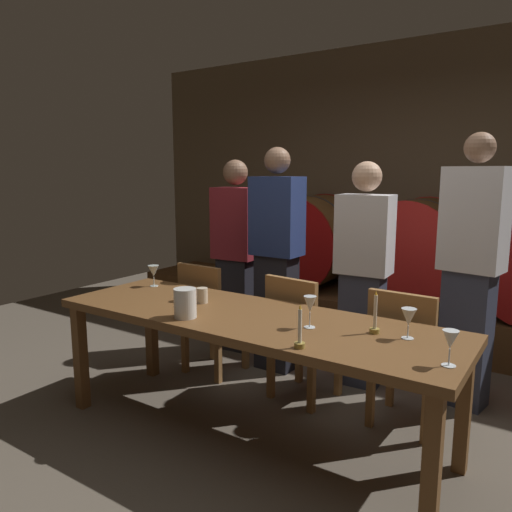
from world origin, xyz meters
TOP-DOWN VIEW (x-y plane):
  - ground_plane at (0.00, 0.00)m, footprint 8.76×8.76m
  - back_wall at (0.00, 2.72)m, footprint 6.74×0.24m
  - barrel_shelf at (0.00, 2.17)m, footprint 6.06×0.90m
  - wine_barrel_left at (-1.09, 2.17)m, footprint 0.96×0.82m
  - wine_barrel_center at (0.03, 2.17)m, footprint 0.96×0.82m
  - dining_table at (-0.28, -0.12)m, footprint 2.43×0.77m
  - chair_left at (-1.06, 0.47)m, footprint 0.41×0.41m
  - chair_center at (-0.26, 0.45)m, footprint 0.44×0.44m
  - chair_right at (0.46, 0.47)m, footprint 0.42×0.42m
  - guest_far_left at (-1.21, 1.04)m, footprint 0.39×0.26m
  - guest_center_left at (-0.69, 0.86)m, footprint 0.38×0.24m
  - guest_center_right at (-0.01, 0.95)m, footprint 0.39×0.26m
  - guest_far_right at (0.70, 1.02)m, footprint 0.42×0.30m
  - candle_left at (0.22, -0.43)m, footprint 0.05×0.05m
  - candle_right at (0.44, -0.03)m, footprint 0.05×0.05m
  - pitcher at (-0.55, -0.36)m, footprint 0.13×0.13m
  - wine_glass_far_left at (-1.26, 0.09)m, footprint 0.08×0.08m
  - wine_glass_center_left at (0.12, -0.14)m, footprint 0.07×0.07m
  - wine_glass_center_right at (0.61, -0.02)m, footprint 0.07×0.07m
  - wine_glass_far_right at (0.86, -0.27)m, footprint 0.07×0.07m
  - cup_left at (-0.80, -0.09)m, footprint 0.07×0.07m
  - cup_right at (-0.67, -0.06)m, footprint 0.07×0.07m

SIDE VIEW (x-z plane):
  - ground_plane at x=0.00m, z-range 0.00..0.00m
  - barrel_shelf at x=0.00m, z-range 0.00..0.37m
  - chair_left at x=-1.06m, z-range 0.05..0.93m
  - chair_center at x=-0.26m, z-range 0.05..0.93m
  - chair_right at x=0.46m, z-range 0.05..0.93m
  - dining_table at x=-0.28m, z-range 0.30..1.05m
  - cup_left at x=-0.80m, z-range 0.75..0.83m
  - cup_right at x=-0.67m, z-range 0.75..0.85m
  - candle_left at x=0.22m, z-range 0.70..0.91m
  - candle_right at x=0.44m, z-range 0.70..0.93m
  - pitcher at x=-0.55m, z-range 0.75..0.92m
  - guest_center_right at x=-0.01m, z-range 0.02..1.66m
  - wine_barrel_left at x=-1.09m, z-range 0.37..1.33m
  - wine_barrel_center at x=0.03m, z-range 0.37..1.33m
  - wine_glass_center_right at x=0.61m, z-range 0.78..0.93m
  - guest_far_left at x=-1.21m, z-range 0.02..1.69m
  - wine_glass_far_left at x=-1.26m, z-range 0.78..0.94m
  - wine_glass_far_right at x=0.86m, z-range 0.78..0.94m
  - wine_glass_center_left at x=0.12m, z-range 0.79..0.96m
  - guest_center_left at x=-0.69m, z-range 0.02..1.77m
  - guest_far_right at x=0.70m, z-range 0.02..1.84m
  - back_wall at x=0.00m, z-range 0.00..2.84m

